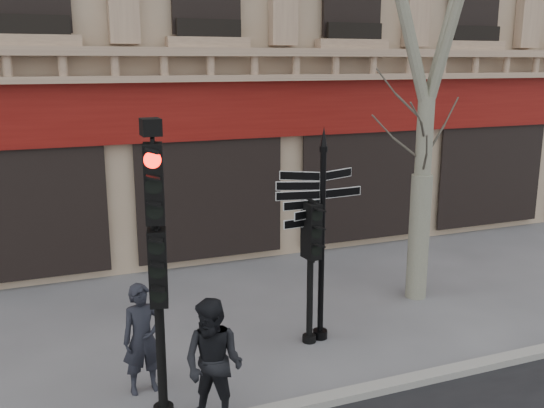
{
  "coord_description": "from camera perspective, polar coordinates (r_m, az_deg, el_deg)",
  "views": [
    {
      "loc": [
        -3.67,
        -8.16,
        4.65
      ],
      "look_at": [
        -0.19,
        0.6,
        2.43
      ],
      "focal_mm": 40.0,
      "sensor_mm": 36.0,
      "label": 1
    }
  ],
  "objects": [
    {
      "name": "pedestrian_a",
      "position": [
        9.0,
        -12.07,
        -12.29
      ],
      "size": [
        0.63,
        0.44,
        1.63
      ],
      "primitive_type": "imported",
      "rotation": [
        0.0,
        0.0,
        0.09
      ],
      "color": "#1F212A",
      "rests_on": "ground"
    },
    {
      "name": "traffic_signal_secondary",
      "position": [
        9.97,
        3.65,
        -4.01
      ],
      "size": [
        0.44,
        0.33,
        2.43
      ],
      "rotation": [
        0.0,
        0.0,
        0.1
      ],
      "color": "black",
      "rests_on": "ground"
    },
    {
      "name": "ground",
      "position": [
        10.09,
        2.34,
        -14.21
      ],
      "size": [
        80.0,
        80.0,
        0.0
      ],
      "primitive_type": "plane",
      "color": "#57575C",
      "rests_on": "ground"
    },
    {
      "name": "fingerpost",
      "position": [
        9.93,
        4.79,
        0.43
      ],
      "size": [
        1.67,
        1.67,
        3.65
      ],
      "rotation": [
        0.0,
        0.0,
        -0.1
      ],
      "color": "black",
      "rests_on": "ground"
    },
    {
      "name": "kerb",
      "position": [
        8.96,
        6.15,
        -17.64
      ],
      "size": [
        80.0,
        0.25,
        0.12
      ],
      "primitive_type": "cube",
      "color": "#999791",
      "rests_on": "ground"
    },
    {
      "name": "traffic_signal_main",
      "position": [
        7.74,
        -10.9,
        -2.98
      ],
      "size": [
        0.5,
        0.4,
        3.99
      ],
      "rotation": [
        0.0,
        0.0,
        -0.22
      ],
      "color": "black",
      "rests_on": "ground"
    },
    {
      "name": "pedestrian_b",
      "position": [
        8.07,
        -5.52,
        -14.77
      ],
      "size": [
        1.06,
        1.06,
        1.74
      ],
      "primitive_type": "imported",
      "rotation": [
        0.0,
        0.0,
        -0.76
      ],
      "color": "black",
      "rests_on": "ground"
    }
  ]
}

